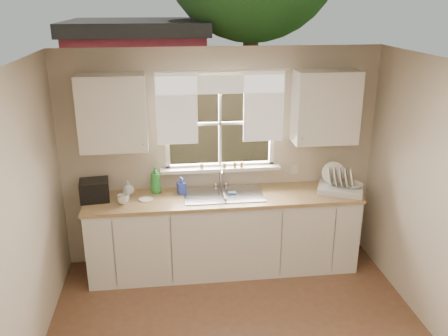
{
  "coord_description": "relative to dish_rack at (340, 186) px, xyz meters",
  "views": [
    {
      "loc": [
        -0.58,
        -3.13,
        2.98
      ],
      "look_at": [
        0.0,
        1.65,
        1.25
      ],
      "focal_mm": 38.0,
      "sensor_mm": 36.0,
      "label": 1
    }
  ],
  "objects": [
    {
      "name": "soap_bottle_a",
      "position": [
        -2.07,
        0.22,
        0.09
      ],
      "size": [
        0.14,
        0.14,
        0.32
      ],
      "primitive_type": "imported",
      "rotation": [
        0.0,
        0.0,
        0.14
      ],
      "color": "#287C2E",
      "rests_on": "countertop"
    },
    {
      "name": "sill_jars",
      "position": [
        -1.27,
        0.29,
        0.2
      ],
      "size": [
        0.5,
        0.04,
        0.06
      ],
      "color": "brown",
      "rests_on": "window"
    },
    {
      "name": "saucer",
      "position": [
        -2.18,
        0.03,
        -0.07
      ],
      "size": [
        0.15,
        0.15,
        0.01
      ],
      "primitive_type": "cylinder",
      "color": "white",
      "rests_on": "countertop"
    },
    {
      "name": "curtains",
      "position": [
        -1.32,
        0.3,
        0.95
      ],
      "size": [
        1.5,
        0.03,
        0.81
      ],
      "color": "white",
      "rests_on": "room_walls"
    },
    {
      "name": "cup",
      "position": [
        -2.41,
        -0.04,
        -0.02
      ],
      "size": [
        0.16,
        0.16,
        0.1
      ],
      "primitive_type": "imported",
      "rotation": [
        0.0,
        0.0,
        -0.38
      ],
      "color": "silver",
      "rests_on": "countertop"
    },
    {
      "name": "soap_bottle_c",
      "position": [
        -2.37,
        0.18,
        0.01
      ],
      "size": [
        0.15,
        0.15,
        0.17
      ],
      "primitive_type": "imported",
      "rotation": [
        0.0,
        0.0,
        -0.1
      ],
      "color": "beige",
      "rests_on": "countertop"
    },
    {
      "name": "upper_cabinet_left",
      "position": [
        -2.47,
        0.18,
        0.87
      ],
      "size": [
        0.7,
        0.33,
        0.8
      ],
      "primitive_type": "cube",
      "color": "silver",
      "rests_on": "room_walls"
    },
    {
      "name": "room_walls",
      "position": [
        -1.32,
        -1.71,
        0.25
      ],
      "size": [
        3.62,
        4.02,
        2.5
      ],
      "color": "beige",
      "rests_on": "ground"
    },
    {
      "name": "upper_cabinet_right",
      "position": [
        -0.17,
        0.18,
        0.87
      ],
      "size": [
        0.7,
        0.33,
        0.8
      ],
      "primitive_type": "cube",
      "color": "silver",
      "rests_on": "room_walls"
    },
    {
      "name": "ceiling",
      "position": [
        -1.32,
        -1.65,
        1.52
      ],
      "size": [
        3.6,
        4.0,
        0.02
      ],
      "primitive_type": "cube",
      "color": "silver",
      "rests_on": "room_walls"
    },
    {
      "name": "wall_outlet",
      "position": [
        -0.44,
        0.34,
        0.1
      ],
      "size": [
        0.08,
        0.01,
        0.12
      ],
      "primitive_type": "cube",
      "color": "beige",
      "rests_on": "room_walls"
    },
    {
      "name": "dish_rack",
      "position": [
        0.0,
        0.0,
        0.0
      ],
      "size": [
        0.59,
        0.53,
        0.31
      ],
      "color": "silver",
      "rests_on": "countertop"
    },
    {
      "name": "base_cabinets",
      "position": [
        -1.32,
        0.03,
        -0.55
      ],
      "size": [
        3.0,
        0.62,
        0.87
      ],
      "primitive_type": "cube",
      "color": "silver",
      "rests_on": "ground"
    },
    {
      "name": "black_appliance",
      "position": [
        -2.72,
        0.1,
        0.04
      ],
      "size": [
        0.33,
        0.3,
        0.22
      ],
      "primitive_type": "cube",
      "rotation": [
        0.0,
        0.0,
        0.11
      ],
      "color": "black",
      "rests_on": "countertop"
    },
    {
      "name": "bowl",
      "position": [
        0.14,
        -0.05,
        0.02
      ],
      "size": [
        0.23,
        0.23,
        0.05
      ],
      "primitive_type": "imported",
      "rotation": [
        0.0,
        0.0,
        0.19
      ],
      "color": "white",
      "rests_on": "dish_rack"
    },
    {
      "name": "sink",
      "position": [
        -1.32,
        0.07,
        -0.14
      ],
      "size": [
        0.88,
        0.52,
        0.4
      ],
      "color": "#B7B7BC",
      "rests_on": "countertop"
    },
    {
      "name": "countertop",
      "position": [
        -1.32,
        0.03,
        -0.09
      ],
      "size": [
        3.04,
        0.65,
        0.04
      ],
      "primitive_type": "cube",
      "color": "tan",
      "rests_on": "base_cabinets"
    },
    {
      "name": "window",
      "position": [
        -1.32,
        0.35,
        0.5
      ],
      "size": [
        1.38,
        0.16,
        1.06
      ],
      "color": "white",
      "rests_on": "room_walls"
    },
    {
      "name": "soap_bottle_b",
      "position": [
        -1.78,
        0.16,
        0.02
      ],
      "size": [
        0.11,
        0.11,
        0.19
      ],
      "primitive_type": "imported",
      "rotation": [
        0.0,
        0.0,
        0.38
      ],
      "color": "#3147BB",
      "rests_on": "countertop"
    }
  ]
}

